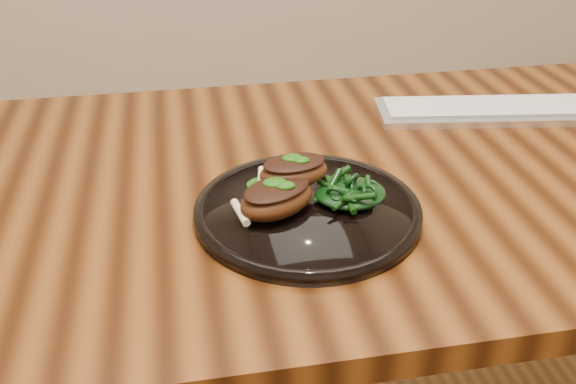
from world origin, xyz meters
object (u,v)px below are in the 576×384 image
object	(u,v)px
desk	(338,214)
plate	(308,210)
lamb_chop_front	(276,197)
greens_heap	(350,189)
keyboard	(487,110)

from	to	relation	value
desk	plate	size ratio (longest dim) A/B	5.08
desk	lamb_chop_front	size ratio (longest dim) A/B	12.01
desk	plate	xyz separation A→B (m)	(-0.08, -0.12, 0.09)
plate	lamb_chop_front	xyz separation A→B (m)	(-0.05, -0.01, 0.03)
plate	lamb_chop_front	distance (m)	0.06
greens_heap	lamb_chop_front	bearing A→B (deg)	-171.01
desk	plate	world-z (taller)	plate
plate	greens_heap	distance (m)	0.07
greens_heap	desk	bearing A→B (deg)	81.56
keyboard	lamb_chop_front	bearing A→B (deg)	-146.48
desk	keyboard	distance (m)	0.38
plate	keyboard	xyz separation A→B (m)	(0.40, 0.29, -0.00)
plate	greens_heap	world-z (taller)	greens_heap
desk	lamb_chop_front	xyz separation A→B (m)	(-0.13, -0.13, 0.13)
greens_heap	keyboard	distance (m)	0.44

